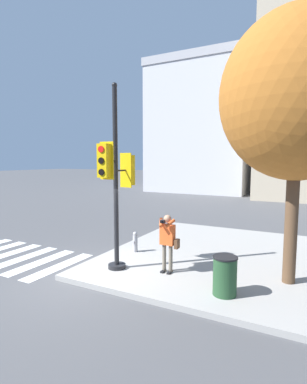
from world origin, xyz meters
TOP-DOWN VIEW (x-y plane):
  - ground_plane at (0.00, 0.00)m, footprint 160.00×160.00m
  - sidewalk_corner at (3.50, 3.50)m, footprint 8.00×8.00m
  - crosswalk_stripes at (-3.73, 0.36)m, footprint 5.51×2.71m
  - traffic_signal_pole at (0.73, 0.75)m, footprint 0.53×1.45m
  - person_photographer at (2.17, 1.15)m, footprint 0.58×0.54m
  - street_tree at (5.25, 1.98)m, footprint 3.77×3.77m
  - fire_hydrant at (0.36, 2.36)m, footprint 0.17×0.23m
  - trash_bin at (3.96, 0.48)m, footprint 0.58×0.58m
  - building_left at (-4.88, 27.09)m, footprint 10.41×12.25m

SIDE VIEW (x-z plane):
  - ground_plane at x=0.00m, z-range 0.00..0.00m
  - crosswalk_stripes at x=-3.73m, z-range 0.00..0.01m
  - sidewalk_corner at x=3.50m, z-range 0.00..0.15m
  - fire_hydrant at x=0.36m, z-range 0.14..0.85m
  - trash_bin at x=3.96m, z-range 0.15..1.08m
  - person_photographer at x=2.17m, z-range 0.31..1.96m
  - traffic_signal_pole at x=0.73m, z-range 0.09..5.40m
  - street_tree at x=5.25m, z-range 1.46..8.26m
  - building_left at x=-4.88m, z-range 0.01..13.62m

